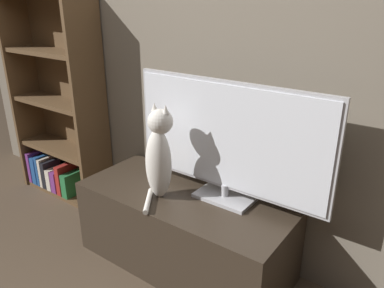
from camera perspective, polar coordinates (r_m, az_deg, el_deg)
The scene contains 5 objects.
wall_back at distance 2.10m, azimuth 3.95°, elevation 16.30°, with size 4.80×0.05×2.60m.
tv_stand at distance 2.23m, azimuth -1.17°, elevation -12.94°, with size 1.23×0.53×0.46m.
tv at distance 1.94m, azimuth 5.37°, elevation 0.54°, with size 1.13×0.19×0.65m.
cat at distance 2.00m, azimuth -5.02°, elevation -1.68°, with size 0.16×0.29×0.52m.
bookshelf at distance 3.05m, azimuth -19.32°, elevation 4.39°, with size 0.81×0.28×1.51m.
Camera 1 is at (1.12, -0.54, 1.49)m, focal length 35.00 mm.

